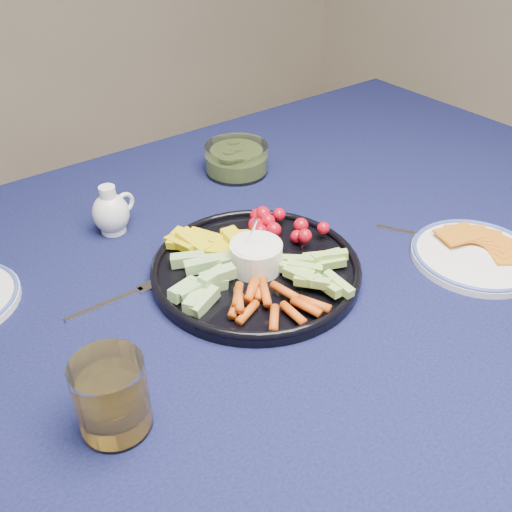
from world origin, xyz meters
TOP-DOWN VIEW (x-y plane):
  - dining_table at (0.00, 0.00)m, footprint 1.67×1.07m
  - crudite_platter at (-0.02, -0.01)m, footprint 0.33×0.33m
  - creamer_pitcher at (-0.14, 0.24)m, footprint 0.08×0.06m
  - pickle_bowl at (0.16, 0.29)m, footprint 0.13×0.13m
  - cheese_plate at (0.29, -0.20)m, footprint 0.21×0.21m
  - juice_tumbler at (-0.33, -0.15)m, footprint 0.08×0.08m
  - fork_left at (-0.22, 0.06)m, footprint 0.15×0.02m
  - fork_right at (0.28, -0.12)m, footprint 0.10×0.15m

SIDE VIEW (x-z plane):
  - dining_table at x=0.00m, z-range 0.29..1.03m
  - fork_left at x=-0.22m, z-range 0.75..0.75m
  - fork_right at x=0.28m, z-range 0.75..0.75m
  - cheese_plate at x=0.29m, z-range 0.74..0.77m
  - crudite_platter at x=-0.02m, z-range 0.71..0.82m
  - pickle_bowl at x=0.16m, z-range 0.74..0.80m
  - creamer_pitcher at x=-0.14m, z-range 0.74..0.83m
  - juice_tumbler at x=-0.33m, z-range 0.74..0.84m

